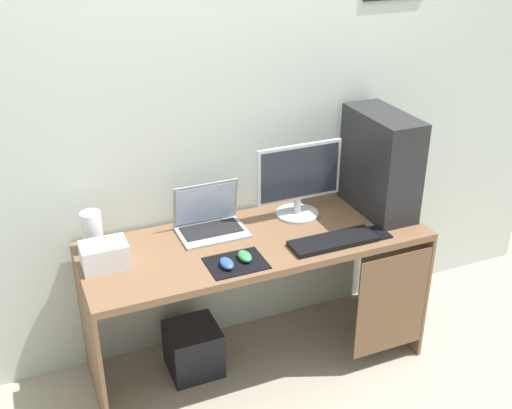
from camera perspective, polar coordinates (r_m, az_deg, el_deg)
The scene contains 14 objects.
ground_plane at distance 3.40m, azimuth 0.00°, elevation -14.03°, with size 8.00×8.00×0.00m, color #9E9384.
wall_back at distance 3.04m, azimuth -2.50°, elevation 9.11°, with size 4.00×0.05×2.60m.
desk at distance 3.04m, azimuth 0.44°, elevation -5.38°, with size 1.65×0.61×0.74m.
pc_tower at distance 3.20m, azimuth 11.29°, elevation 3.75°, with size 0.21×0.46×0.52m, color #232326.
monitor at distance 3.11m, azimuth 3.94°, elevation 2.17°, with size 0.45×0.22×0.39m.
laptop at distance 3.03m, azimuth -4.23°, elevation -1.57°, with size 0.33×0.23×0.23m.
speaker at distance 2.92m, azimuth -14.72°, elevation -2.42°, with size 0.09×0.09×0.20m, color silver.
projector at distance 2.81m, azimuth -13.68°, elevation -4.52°, with size 0.20×0.14×0.12m, color silver.
keyboard at distance 2.95m, azimuth 7.05°, elevation -3.35°, with size 0.42×0.14×0.02m, color black.
mousepad at distance 2.78m, azimuth -1.82°, elevation -5.38°, with size 0.26×0.20×0.01m, color black.
mouse_left at distance 2.79m, azimuth -1.04°, elevation -4.75°, with size 0.06×0.10×0.03m, color #338C4C.
mouse_right at distance 2.74m, azimuth -2.69°, elevation -5.40°, with size 0.06×0.10×0.03m, color #2D51B2.
cell_phone at distance 3.07m, azimuth 11.22°, elevation -2.52°, with size 0.07×0.13×0.01m, color black.
subwoofer at distance 3.28m, azimuth -5.75°, elevation -12.97°, with size 0.26×0.26×0.26m, color black.
Camera 1 is at (-1.01, -2.38, 2.21)m, focal length 43.77 mm.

